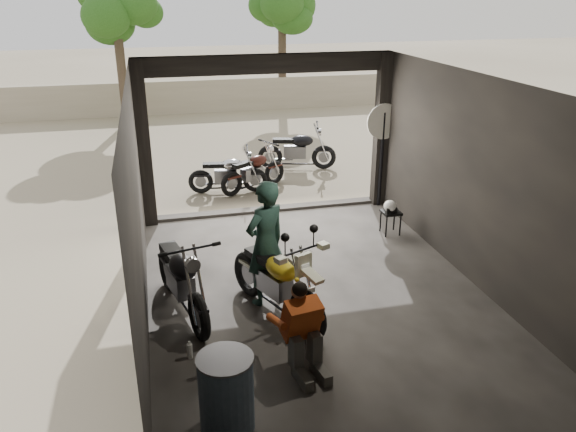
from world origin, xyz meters
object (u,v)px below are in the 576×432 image
outside_bike_b (253,168)px  sign_post (383,139)px  outside_bike_a (228,171)px  helmet (390,206)px  left_bike (181,273)px  oil_drum (226,394)px  rider (266,244)px  outside_bike_c (297,147)px  stool (391,215)px  main_bike (276,276)px  mechanic (306,334)px

outside_bike_b → sign_post: bearing=-152.5°
outside_bike_a → helmet: outside_bike_a is taller
left_bike → helmet: size_ratio=7.36×
sign_post → left_bike: bearing=-131.1°
sign_post → oil_drum: bearing=-113.5°
outside_bike_b → oil_drum: outside_bike_b is taller
helmet → oil_drum: bearing=-128.8°
left_bike → outside_bike_a: 5.10m
rider → outside_bike_c: bearing=-138.4°
helmet → sign_post: size_ratio=0.11×
oil_drum → outside_bike_c: bearing=70.8°
stool → left_bike: bearing=-155.2°
rider → stool: 3.39m
outside_bike_c → oil_drum: (-3.06, -8.76, -0.14)m
main_bike → oil_drum: size_ratio=2.12×
helmet → outside_bike_a: bearing=131.9°
main_bike → left_bike: size_ratio=1.02×
left_bike → rider: size_ratio=0.98×
rider → helmet: size_ratio=7.52×
oil_drum → left_bike: bearing=96.7°
rider → oil_drum: 2.67m
outside_bike_b → main_bike: bearing=144.8°
outside_bike_c → outside_bike_b: bearing=149.6°
left_bike → outside_bike_c: (3.35, 6.30, -0.04)m
outside_bike_a → helmet: (2.60, -3.08, 0.06)m
left_bike → outside_bike_a: size_ratio=1.20×
outside_bike_a → outside_bike_b: size_ratio=0.98×
outside_bike_a → stool: outside_bike_a is taller
outside_bike_a → stool: size_ratio=3.32×
rider → left_bike: bearing=-30.2°
rider → stool: rider is taller
outside_bike_a → rider: 4.94m
rider → stool: bearing=-176.0°
mechanic → left_bike: bearing=117.4°
outside_bike_c → sign_post: sign_post is taller
left_bike → outside_bike_b: 5.33m
main_bike → stool: bearing=16.6°
rider → outside_bike_b: bearing=-128.3°
helmet → oil_drum: (-3.67, -4.29, -0.14)m
mechanic → oil_drum: (-1.04, -0.71, -0.11)m
stool → sign_post: 1.84m
outside_bike_c → oil_drum: bearing=176.1°
outside_bike_c → helmet: (0.61, -4.47, -0.01)m
left_bike → outside_bike_a: (1.36, 4.91, -0.10)m
main_bike → outside_bike_a: main_bike is taller
oil_drum → stool: bearing=49.3°
main_bike → left_bike: (-1.29, 0.40, -0.00)m
oil_drum → main_bike: bearing=64.2°
outside_bike_b → stool: 3.72m
rider → oil_drum: bearing=39.4°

